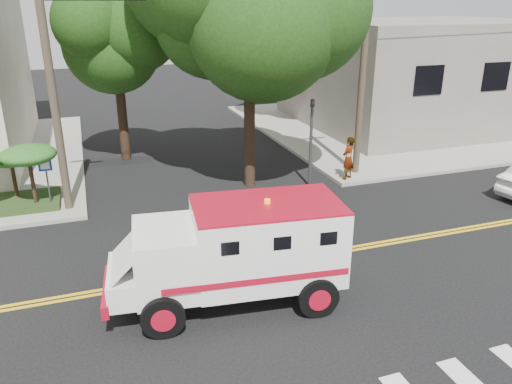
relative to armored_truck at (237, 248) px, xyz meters
name	(u,v)px	position (x,y,z in m)	size (l,w,h in m)	color
ground	(271,263)	(1.51, 1.57, -1.50)	(100.00, 100.00, 0.00)	black
sidewalk_ne	(399,125)	(15.01, 15.07, -1.42)	(17.00, 17.00, 0.15)	gray
building_right	(420,72)	(16.51, 15.57, 1.65)	(14.00, 12.00, 6.00)	slate
utility_pole_left	(52,87)	(-4.09, 7.57, 3.00)	(0.28, 0.28, 9.00)	#382D23
utility_pole_right	(363,71)	(7.81, 7.77, 3.00)	(0.28, 0.28, 9.00)	#382D23
tree_main	(263,0)	(3.45, 7.78, 5.70)	(6.08, 5.70, 9.85)	black
tree_left	(122,36)	(-1.17, 13.36, 4.23)	(4.48, 4.20, 7.70)	black
tree_right	(318,21)	(10.35, 17.34, 4.60)	(4.80, 4.50, 8.20)	black
traffic_signal	(311,133)	(5.31, 7.17, 0.73)	(0.15, 0.18, 3.60)	#3F3F42
accessibility_sign	(47,176)	(-4.69, 7.75, -0.13)	(0.45, 0.10, 2.02)	#3F3F42
palm_planter	(9,169)	(-5.93, 8.20, 0.15)	(3.52, 2.63, 2.36)	#1E3314
armored_truck	(237,248)	(0.00, 0.00, 0.00)	(5.98, 2.86, 2.63)	white
pedestrian_a	(348,158)	(7.01, 7.07, -0.44)	(0.66, 0.43, 1.81)	gray
pedestrian_b	(381,128)	(11.07, 10.98, -0.39)	(0.93, 0.73, 1.92)	gray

